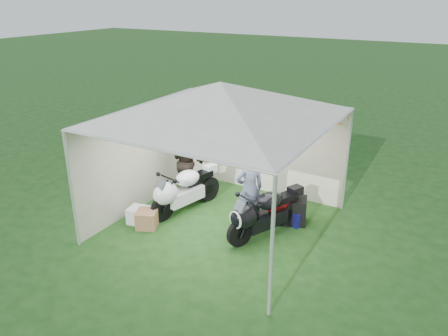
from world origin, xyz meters
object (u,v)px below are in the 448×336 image
Objects in this scene: motorcycle_white at (183,189)px; crate_1 at (147,219)px; person_dark_jacket at (188,161)px; motorcycle_black at (263,213)px; crate_0 at (141,215)px; equipment_box at (293,210)px; paddock_stand at (294,217)px; person_blue_jacket at (250,190)px; canopy_tent at (221,104)px.

motorcycle_white is 1.04m from crate_1.
person_dark_jacket reaches higher than crate_1.
motorcycle_white is 1.07× the size of person_dark_jacket.
person_dark_jacket is at bearing 93.33° from crate_1.
motorcycle_black is 3.61× the size of crate_0.
motorcycle_white is 4.69× the size of crate_1.
motorcycle_white reaches higher than equipment_box.
person_dark_jacket is at bearing 178.57° from paddock_stand.
paddock_stand is 0.23× the size of person_dark_jacket.
person_blue_jacket reaches higher than motorcycle_black.
paddock_stand is 1.18m from person_blue_jacket.
person_dark_jacket reaches higher than paddock_stand.
motorcycle_black is at bearing 99.07° from person_blue_jacket.
person_dark_jacket is at bearing 148.46° from canopy_tent.
motorcycle_white is at bearing -163.68° from paddock_stand.
equipment_box is (0.71, 0.63, -0.56)m from person_blue_jacket.
crate_0 is (-2.06, -0.97, -0.68)m from person_blue_jacket.
equipment_box is (1.26, 0.83, -2.30)m from canopy_tent.
motorcycle_white is 1.60m from person_blue_jacket.
crate_0 is 0.25m from crate_1.
canopy_tent is 2.86m from paddock_stand.
canopy_tent is at bearing 26.94° from crate_0.
motorcycle_white reaches higher than motorcycle_black.
person_blue_jacket reaches higher than equipment_box.
motorcycle_black is 0.95m from paddock_stand.
motorcycle_black is at bearing -1.46° from canopy_tent.
person_blue_jacket is 1.10m from equipment_box.
equipment_box is 1.12× the size of crate_0.
motorcycle_black is 2.41m from crate_1.
canopy_tent is 3.35× the size of person_blue_jacket.
crate_1 is at bearing -146.53° from equipment_box.
person_dark_jacket is 1.77m from crate_0.
motorcycle_black is (0.96, -0.02, -2.04)m from canopy_tent.
paddock_stand is 3.22m from crate_0.
motorcycle_black is at bearing -109.42° from equipment_box.
person_dark_jacket is at bearing 179.58° from equipment_box.
motorcycle_white is at bearing 174.85° from canopy_tent.
paddock_stand is at bearing -163.50° from person_dark_jacket.
paddock_stand is at bearing 164.37° from person_blue_jacket.
paddock_stand is at bearing -39.01° from equipment_box.
canopy_tent is 13.59× the size of paddock_stand.
person_blue_jacket is (0.54, 0.20, -1.73)m from canopy_tent.
motorcycle_white is 1.98m from motorcycle_black.
person_blue_jacket is (-0.77, -0.58, 0.69)m from paddock_stand.
person_blue_jacket is at bearing 25.22° from crate_0.
canopy_tent is 2.26m from motorcycle_black.
crate_0 is (-2.47, -0.74, -0.36)m from motorcycle_black.
equipment_box is (2.28, 0.73, -0.25)m from motorcycle_white.
motorcycle_white is 1.06m from crate_0.
crate_1 is (-1.82, -1.05, -0.66)m from person_blue_jacket.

